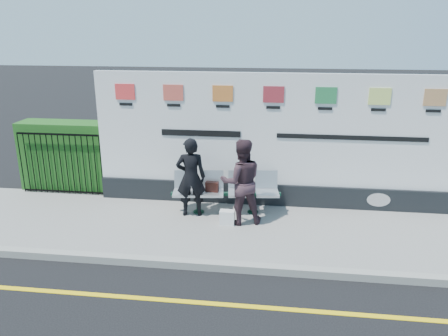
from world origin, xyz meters
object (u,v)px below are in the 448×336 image
object	(u,v)px
bench	(226,202)
woman_left	(191,177)
billboard	(272,150)
woman_right	(241,182)

from	to	relation	value
bench	woman_left	size ratio (longest dim) A/B	1.33
billboard	bench	distance (m)	1.56
bench	woman_left	distance (m)	0.98
billboard	woman_right	distance (m)	1.31
bench	billboard	bearing A→B (deg)	27.08
woman_left	billboard	bearing A→B (deg)	-161.64
woman_left	bench	bearing A→B (deg)	-172.12
billboard	bench	world-z (taller)	billboard
billboard	woman_right	size ratio (longest dim) A/B	4.44
billboard	woman_left	distance (m)	1.94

